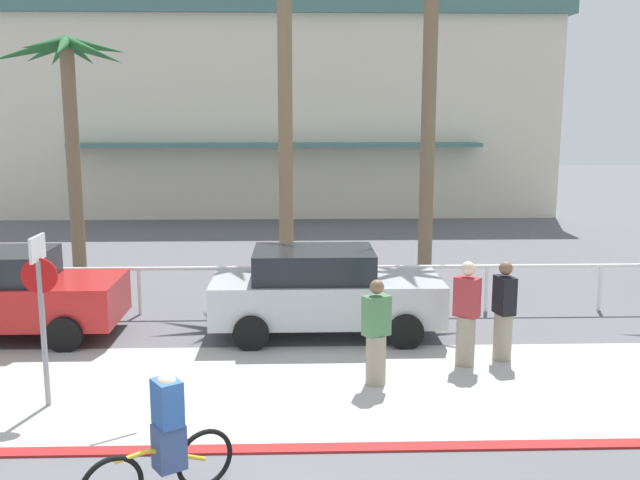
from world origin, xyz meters
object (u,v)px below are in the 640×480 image
at_px(palm_tree_1, 285,31).
at_px(pedestrian_2, 466,318).
at_px(car_silver_2, 324,291).
at_px(pedestrian_1, 376,337).
at_px(pedestrian_0, 504,315).
at_px(palm_tree_2, 432,12).
at_px(palm_tree_0, 68,89).
at_px(cyclist_yellow_0, 165,441).
at_px(stop_sign_bike_lane, 41,296).
at_px(car_red_1, 1,293).

distance_m(palm_tree_1, pedestrian_2, 8.84).
distance_m(car_silver_2, pedestrian_1, 2.72).
relative_size(car_silver_2, pedestrian_1, 2.56).
distance_m(pedestrian_0, pedestrian_1, 2.55).
bearing_deg(pedestrian_1, palm_tree_2, 73.90).
distance_m(palm_tree_0, car_silver_2, 9.16).
relative_size(cyclist_yellow_0, pedestrian_0, 0.87).
bearing_deg(stop_sign_bike_lane, pedestrian_2, 12.87).
bearing_deg(pedestrian_2, pedestrian_1, -153.44).
xyz_separation_m(stop_sign_bike_lane, palm_tree_2, (6.98, 7.81, 4.97)).
bearing_deg(palm_tree_1, pedestrian_0, -57.69).
relative_size(palm_tree_2, pedestrian_2, 4.94).
distance_m(stop_sign_bike_lane, pedestrian_1, 5.05).
bearing_deg(pedestrian_2, pedestrian_0, 18.79).
distance_m(pedestrian_1, pedestrian_2, 1.81).
distance_m(palm_tree_0, car_red_1, 6.61).
distance_m(car_red_1, car_silver_2, 6.18).
height_order(car_silver_2, pedestrian_0, pedestrian_0).
bearing_deg(car_red_1, pedestrian_1, -20.97).
relative_size(car_red_1, pedestrian_2, 2.41).
distance_m(palm_tree_1, car_red_1, 8.80).
distance_m(stop_sign_bike_lane, car_red_1, 3.97).
xyz_separation_m(palm_tree_2, car_silver_2, (-2.79, -4.51, -5.78)).
distance_m(car_red_1, pedestrian_2, 8.73).
bearing_deg(pedestrian_2, palm_tree_2, 86.03).
distance_m(car_red_1, cyclist_yellow_0, 7.27).
height_order(palm_tree_1, car_silver_2, palm_tree_1).
height_order(palm_tree_0, palm_tree_2, palm_tree_2).
bearing_deg(stop_sign_bike_lane, palm_tree_1, 66.39).
relative_size(palm_tree_1, pedestrian_2, 4.46).
relative_size(cyclist_yellow_0, pedestrian_2, 0.85).
xyz_separation_m(car_red_1, pedestrian_0, (9.24, -1.60, -0.05)).
xyz_separation_m(stop_sign_bike_lane, palm_tree_1, (3.41, 7.80, 4.52)).
height_order(stop_sign_bike_lane, palm_tree_0, palm_tree_0).
xyz_separation_m(palm_tree_0, pedestrian_1, (7.04, -7.93, -4.05)).
height_order(palm_tree_1, palm_tree_2, palm_tree_2).
distance_m(palm_tree_2, pedestrian_1, 9.45).
distance_m(pedestrian_0, pedestrian_2, 0.75).
distance_m(cyclist_yellow_0, pedestrian_0, 6.65).
distance_m(palm_tree_2, car_silver_2, 7.85).
distance_m(cyclist_yellow_0, pedestrian_1, 4.26).
relative_size(palm_tree_0, pedestrian_1, 3.59).
bearing_deg(car_red_1, pedestrian_0, -9.81).
xyz_separation_m(palm_tree_1, pedestrian_2, (3.13, -6.31, -5.34)).
relative_size(pedestrian_1, pedestrian_2, 0.94).
height_order(palm_tree_0, car_red_1, palm_tree_0).
bearing_deg(palm_tree_0, cyclist_yellow_0, -68.91).
relative_size(palm_tree_1, palm_tree_2, 0.90).
relative_size(stop_sign_bike_lane, palm_tree_0, 0.41).
height_order(stop_sign_bike_lane, palm_tree_1, palm_tree_1).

